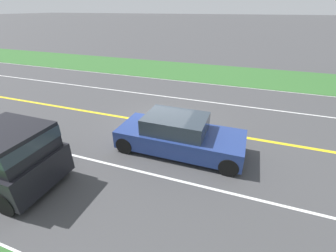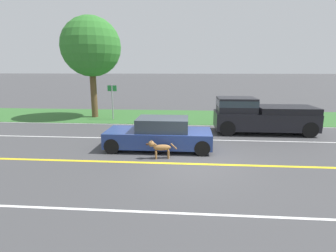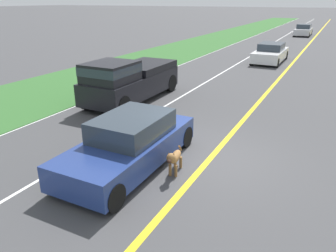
# 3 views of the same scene
# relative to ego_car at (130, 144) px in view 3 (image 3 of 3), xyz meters

# --- Properties ---
(ground_plane) EXTENTS (400.00, 400.00, 0.00)m
(ground_plane) POSITION_rel_ego_car_xyz_m (-1.84, -1.42, -0.66)
(ground_plane) COLOR #424244
(centre_divider_line) EXTENTS (0.18, 160.00, 0.01)m
(centre_divider_line) POSITION_rel_ego_car_xyz_m (-1.84, -1.42, -0.66)
(centre_divider_line) COLOR yellow
(centre_divider_line) RESTS_ON ground
(lane_edge_line_right) EXTENTS (0.14, 160.00, 0.01)m
(lane_edge_line_right) POSITION_rel_ego_car_xyz_m (5.16, -1.42, -0.66)
(lane_edge_line_right) COLOR white
(lane_edge_line_right) RESTS_ON ground
(lane_dash_same_dir) EXTENTS (0.10, 160.00, 0.01)m
(lane_dash_same_dir) POSITION_rel_ego_car_xyz_m (1.66, -1.42, -0.66)
(lane_dash_same_dir) COLOR white
(lane_dash_same_dir) RESTS_ON ground
(ego_car) EXTENTS (1.89, 4.63, 1.42)m
(ego_car) POSITION_rel_ego_car_xyz_m (0.00, 0.00, 0.00)
(ego_car) COLOR navy
(ego_car) RESTS_ON ground
(dog) EXTENTS (0.39, 1.24, 0.76)m
(dog) POSITION_rel_ego_car_xyz_m (-1.29, -0.13, -0.20)
(dog) COLOR olive
(dog) RESTS_ON ground
(pickup_truck) EXTENTS (2.05, 5.39, 1.97)m
(pickup_truck) POSITION_rel_ego_car_xyz_m (3.47, -5.22, 0.34)
(pickup_truck) COLOR black
(pickup_truck) RESTS_ON ground
(car_trailing_near) EXTENTS (1.92, 4.70, 1.35)m
(car_trailing_near) POSITION_rel_ego_car_xyz_m (-0.24, -18.36, -0.02)
(car_trailing_near) COLOR white
(car_trailing_near) RESTS_ON ground
(car_trailing_mid) EXTENTS (1.88, 4.37, 1.42)m
(car_trailing_mid) POSITION_rel_ego_car_xyz_m (-0.29, -39.32, -0.00)
(car_trailing_mid) COLOR silver
(car_trailing_mid) RESTS_ON ground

